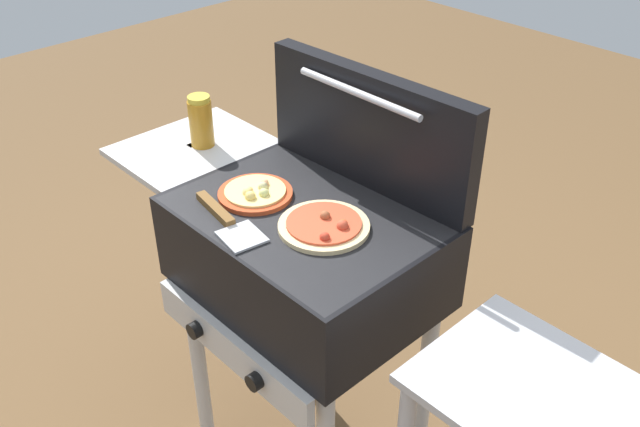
{
  "coord_description": "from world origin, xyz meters",
  "views": [
    {
      "loc": [
        1.06,
        -0.96,
        1.83
      ],
      "look_at": [
        0.05,
        0.0,
        0.92
      ],
      "focal_mm": 39.53,
      "sensor_mm": 36.0,
      "label": 1
    }
  ],
  "objects_px": {
    "pizza_cheese": "(255,193)",
    "spatula": "(226,220)",
    "pizza_pepperoni": "(325,225)",
    "sauce_jar": "(201,121)",
    "grill": "(301,258)"
  },
  "relations": [
    {
      "from": "grill",
      "to": "sauce_jar",
      "type": "relative_size",
      "value": 6.46
    },
    {
      "from": "pizza_pepperoni",
      "to": "sauce_jar",
      "type": "height_order",
      "value": "sauce_jar"
    },
    {
      "from": "grill",
      "to": "sauce_jar",
      "type": "xyz_separation_m",
      "value": [
        -0.44,
        0.03,
        0.22
      ]
    },
    {
      "from": "pizza_pepperoni",
      "to": "spatula",
      "type": "bearing_deg",
      "value": -139.56
    },
    {
      "from": "grill",
      "to": "pizza_pepperoni",
      "type": "xyz_separation_m",
      "value": [
        0.1,
        -0.01,
        0.15
      ]
    },
    {
      "from": "pizza_pepperoni",
      "to": "spatula",
      "type": "xyz_separation_m",
      "value": [
        -0.18,
        -0.15,
        -0.0
      ]
    },
    {
      "from": "spatula",
      "to": "pizza_cheese",
      "type": "bearing_deg",
      "value": 109.5
    },
    {
      "from": "pizza_cheese",
      "to": "pizza_pepperoni",
      "type": "distance_m",
      "value": 0.22
    },
    {
      "from": "pizza_pepperoni",
      "to": "sauce_jar",
      "type": "bearing_deg",
      "value": 175.76
    },
    {
      "from": "sauce_jar",
      "to": "spatula",
      "type": "distance_m",
      "value": 0.42
    },
    {
      "from": "pizza_pepperoni",
      "to": "sauce_jar",
      "type": "relative_size",
      "value": 1.46
    },
    {
      "from": "pizza_cheese",
      "to": "sauce_jar",
      "type": "xyz_separation_m",
      "value": [
        -0.32,
        0.07,
        0.06
      ]
    },
    {
      "from": "sauce_jar",
      "to": "pizza_cheese",
      "type": "bearing_deg",
      "value": -11.84
    },
    {
      "from": "pizza_cheese",
      "to": "spatula",
      "type": "bearing_deg",
      "value": -70.5
    },
    {
      "from": "pizza_cheese",
      "to": "spatula",
      "type": "height_order",
      "value": "pizza_cheese"
    }
  ]
}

